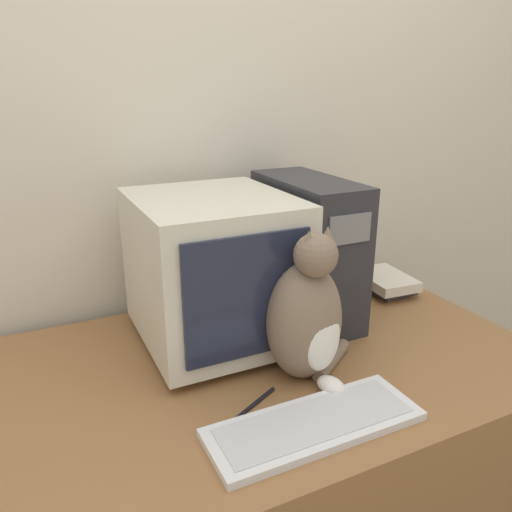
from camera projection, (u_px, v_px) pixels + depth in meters
wall_back at (186, 148)px, 1.55m from camera, size 7.00×0.05×2.50m
desk at (255, 479)px, 1.41m from camera, size 1.48×0.87×0.76m
crt_monitor at (214, 269)px, 1.33m from camera, size 0.39×0.45×0.41m
computer_tower at (307, 250)px, 1.48m from camera, size 0.18×0.41×0.43m
keyboard at (313, 424)px, 1.04m from camera, size 0.46×0.17×0.02m
cat at (307, 317)px, 1.18m from camera, size 0.28×0.24×0.38m
book_stack at (386, 282)px, 1.71m from camera, size 0.17×0.22×0.06m
pen at (253, 405)px, 1.11m from camera, size 0.14×0.08×0.01m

